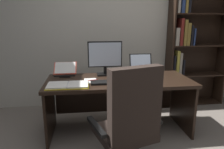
{
  "coord_description": "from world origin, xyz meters",
  "views": [
    {
      "loc": [
        -0.52,
        -1.61,
        1.43
      ],
      "look_at": [
        -0.2,
        0.86,
        0.79
      ],
      "focal_mm": 33.91,
      "sensor_mm": 36.0,
      "label": 1
    }
  ],
  "objects": [
    {
      "name": "wall_back",
      "position": [
        0.0,
        1.97,
        1.41
      ],
      "size": [
        5.09,
        0.12,
        2.82
      ],
      "primitive_type": "cube",
      "color": "beige",
      "rests_on": "ground"
    },
    {
      "name": "bookshelf",
      "position": [
        1.23,
        1.75,
        0.96
      ],
      "size": [
        0.98,
        0.3,
        2.05
      ],
      "color": "black",
      "rests_on": "ground"
    },
    {
      "name": "notepad",
      "position": [
        -0.47,
        0.88,
        0.72
      ],
      "size": [
        0.16,
        0.21,
        0.01
      ],
      "primitive_type": "cube",
      "rotation": [
        0.0,
        0.0,
        0.03
      ],
      "color": "silver",
      "rests_on": "desk"
    },
    {
      "name": "keyboard",
      "position": [
        -0.26,
        0.76,
        0.72
      ],
      "size": [
        0.42,
        0.15,
        0.02
      ],
      "primitive_type": "cube",
      "color": "black",
      "rests_on": "desk"
    },
    {
      "name": "reading_stand_with_book",
      "position": [
        -0.79,
        1.22,
        0.79
      ],
      "size": [
        0.3,
        0.26,
        0.16
      ],
      "color": "black",
      "rests_on": "desk"
    },
    {
      "name": "open_binder",
      "position": [
        -0.73,
        0.71,
        0.72
      ],
      "size": [
        0.47,
        0.28,
        0.02
      ],
      "rotation": [
        0.0,
        0.0,
        -0.01
      ],
      "color": "yellow",
      "rests_on": "desk"
    },
    {
      "name": "monitor",
      "position": [
        -0.26,
        1.17,
        0.94
      ],
      "size": [
        0.46,
        0.16,
        0.45
      ],
      "color": "black",
      "rests_on": "desk"
    },
    {
      "name": "pen",
      "position": [
        -0.45,
        0.88,
        0.72
      ],
      "size": [
        0.14,
        0.04,
        0.01
      ],
      "primitive_type": "cylinder",
      "rotation": [
        0.0,
        1.57,
        0.24
      ],
      "color": "maroon",
      "rests_on": "notepad"
    },
    {
      "name": "laptop",
      "position": [
        0.27,
        1.18,
        0.77
      ],
      "size": [
        0.32,
        0.34,
        0.26
      ],
      "color": "black",
      "rests_on": "desk"
    },
    {
      "name": "desk",
      "position": [
        -0.11,
        0.99,
        0.53
      ],
      "size": [
        1.81,
        0.76,
        0.71
      ],
      "color": "black",
      "rests_on": "ground"
    },
    {
      "name": "office_chair",
      "position": [
        -0.15,
        0.1,
        0.45
      ],
      "size": [
        0.7,
        0.61,
        1.07
      ],
      "rotation": [
        0.0,
        0.0,
        0.3
      ],
      "color": "black",
      "rests_on": "ground"
    },
    {
      "name": "computer_mouse",
      "position": [
        0.04,
        0.76,
        0.73
      ],
      "size": [
        0.06,
        0.1,
        0.04
      ],
      "primitive_type": "ellipsoid",
      "color": "black",
      "rests_on": "desk"
    }
  ]
}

